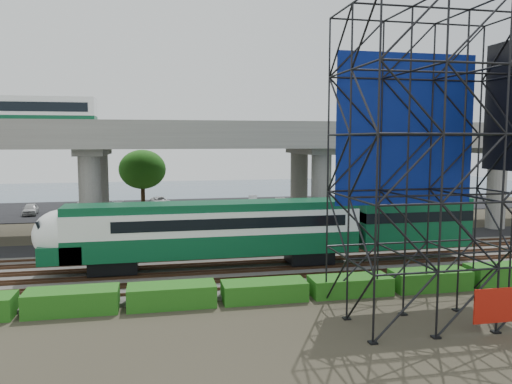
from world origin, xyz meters
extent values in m
plane|color=#474233|center=(0.00, 0.00, 0.00)|extent=(140.00, 140.00, 0.00)
cube|color=slate|center=(0.00, 2.00, 0.10)|extent=(90.00, 12.00, 0.20)
cube|color=black|center=(0.00, 10.50, 0.04)|extent=(90.00, 5.00, 0.08)
cube|color=black|center=(0.00, 34.00, 0.04)|extent=(90.00, 18.00, 0.08)
cube|color=#445C70|center=(0.00, 56.00, 0.01)|extent=(140.00, 40.00, 0.03)
cube|color=#472D1E|center=(0.00, -2.72, 0.28)|extent=(90.00, 0.08, 0.16)
cube|color=#472D1E|center=(0.00, -1.28, 0.28)|extent=(90.00, 0.08, 0.16)
cube|color=#472D1E|center=(0.00, -0.72, 0.28)|extent=(90.00, 0.08, 0.16)
cube|color=#472D1E|center=(0.00, 0.72, 0.28)|extent=(90.00, 0.08, 0.16)
cube|color=#472D1E|center=(0.00, 1.28, 0.28)|extent=(90.00, 0.08, 0.16)
cube|color=#472D1E|center=(0.00, 2.72, 0.28)|extent=(90.00, 0.08, 0.16)
cube|color=#472D1E|center=(0.00, 3.28, 0.28)|extent=(90.00, 0.08, 0.16)
cube|color=#472D1E|center=(0.00, 4.72, 0.28)|extent=(90.00, 0.08, 0.16)
cube|color=#472D1E|center=(0.00, 5.28, 0.28)|extent=(90.00, 0.08, 0.16)
cube|color=#472D1E|center=(0.00, 6.72, 0.28)|extent=(90.00, 0.08, 0.16)
cube|color=black|center=(-7.43, 2.00, 0.81)|extent=(3.00, 2.20, 0.90)
cube|color=black|center=(5.57, 2.00, 0.81)|extent=(3.00, 2.20, 0.90)
cube|color=#0A4829|center=(-0.93, 2.00, 1.96)|extent=(19.00, 3.00, 1.40)
cube|color=white|center=(-0.93, 2.00, 3.41)|extent=(19.00, 3.00, 1.50)
cube|color=#0A4829|center=(-0.93, 2.00, 4.41)|extent=(19.00, 2.60, 0.50)
cube|color=black|center=(0.07, 2.00, 3.46)|extent=(15.00, 3.06, 0.70)
ellipsoid|color=white|center=(-10.43, 2.00, 2.86)|extent=(3.60, 3.00, 3.20)
cube|color=#0A4829|center=(-10.43, 2.00, 1.81)|extent=(2.60, 3.00, 1.10)
cube|color=black|center=(-11.53, 2.00, 3.36)|extent=(0.48, 2.00, 1.09)
cube|color=#0A4829|center=(13.07, 2.00, 2.96)|extent=(8.00, 3.00, 3.40)
cube|color=#9E9B93|center=(0.00, 16.00, 8.60)|extent=(80.00, 12.00, 1.20)
cube|color=#9E9B93|center=(0.00, 10.25, 9.75)|extent=(80.00, 0.50, 1.10)
cube|color=#9E9B93|center=(0.00, 21.75, 9.75)|extent=(80.00, 0.50, 1.10)
cylinder|color=#9E9B93|center=(-10.00, 12.50, 4.00)|extent=(1.80, 1.80, 8.00)
cylinder|color=#9E9B93|center=(-10.00, 19.50, 4.00)|extent=(1.80, 1.80, 8.00)
cube|color=#9E9B93|center=(-10.00, 16.00, 7.70)|extent=(2.40, 9.00, 0.60)
cylinder|color=#9E9B93|center=(10.00, 12.50, 4.00)|extent=(1.80, 1.80, 8.00)
cylinder|color=#9E9B93|center=(10.00, 19.50, 4.00)|extent=(1.80, 1.80, 8.00)
cube|color=#9E9B93|center=(10.00, 16.00, 7.70)|extent=(2.40, 9.00, 0.60)
cylinder|color=#9E9B93|center=(28.00, 12.50, 4.00)|extent=(1.80, 1.80, 8.00)
cylinder|color=#9E9B93|center=(28.00, 19.50, 4.00)|extent=(1.80, 1.80, 8.00)
cube|color=#9E9B93|center=(28.00, 16.00, 7.70)|extent=(2.40, 9.00, 0.60)
cube|color=black|center=(-15.70, 16.00, 9.55)|extent=(12.00, 2.50, 0.70)
cube|color=#0A4829|center=(-15.70, 16.00, 10.35)|extent=(12.00, 2.50, 0.90)
cube|color=white|center=(-15.70, 16.00, 11.45)|extent=(12.00, 2.50, 1.30)
cube|color=black|center=(-15.70, 16.00, 11.50)|extent=(11.00, 2.56, 0.80)
cube|color=white|center=(-15.70, 16.00, 12.25)|extent=(12.00, 2.40, 0.30)
cube|color=navy|center=(8.82, -4.95, 9.30)|extent=(8.10, 0.08, 8.25)
cube|color=#B2190C|center=(10.32, -11.05, 1.30)|extent=(2.40, 0.08, 1.60)
cube|color=black|center=(8.82, -8.00, 0.04)|extent=(9.36, 6.36, 0.08)
cube|color=#1A6316|center=(-9.00, -4.30, 0.60)|extent=(4.60, 1.80, 1.20)
cube|color=#1A6316|center=(-4.00, -4.30, 0.58)|extent=(4.60, 1.80, 1.15)
cube|color=#1A6316|center=(1.00, -4.30, 0.52)|extent=(4.60, 1.80, 1.03)
cube|color=#1A6316|center=(6.00, -4.30, 0.51)|extent=(4.60, 1.80, 1.01)
cube|color=#1A6316|center=(11.00, -4.30, 0.56)|extent=(4.60, 1.80, 1.12)
cube|color=#1A6316|center=(16.00, -4.30, 0.60)|extent=(4.60, 1.80, 1.20)
cylinder|color=#382314|center=(14.00, 12.50, 2.40)|extent=(0.44, 0.44, 4.80)
ellipsoid|color=#1A6316|center=(14.00, 12.50, 5.60)|extent=(4.94, 4.94, 4.18)
cylinder|color=#382314|center=(-6.00, 24.00, 2.40)|extent=(0.44, 0.44, 4.80)
ellipsoid|color=#1A6316|center=(-6.00, 24.00, 5.60)|extent=(4.94, 4.94, 4.18)
imported|color=black|center=(-8.37, 10.29, 0.79)|extent=(5.52, 3.42, 1.43)
imported|color=#BCBCBC|center=(-18.92, 31.00, 0.73)|extent=(1.98, 3.96, 1.30)
imported|color=#95979C|center=(-13.44, 36.00, 0.69)|extent=(1.94, 3.87, 1.22)
imported|color=#9D9DA4|center=(-9.07, 31.00, 0.67)|extent=(2.05, 4.22, 1.18)
imported|color=#B8B8B8|center=(-4.07, 36.00, 0.67)|extent=(2.93, 4.62, 1.19)
imported|color=black|center=(3.23, 31.00, 0.67)|extent=(1.94, 3.64, 1.18)
imported|color=#A1A4A8|center=(8.35, 36.00, 0.62)|extent=(1.76, 3.47, 1.09)
imported|color=silver|center=(11.18, 31.00, 0.63)|extent=(1.89, 3.90, 1.09)
imported|color=#9FA2A7|center=(18.80, 36.00, 0.67)|extent=(2.94, 4.61, 1.19)
camera|label=1|loc=(-4.77, -30.26, 8.76)|focal=35.00mm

